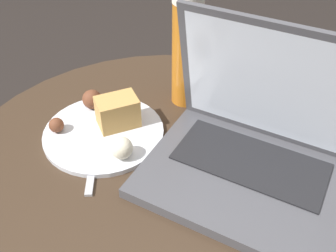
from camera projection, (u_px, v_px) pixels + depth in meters
table at (167, 212)px, 0.74m from camera, size 0.75×0.75×0.53m
laptop at (252, 148)px, 0.62m from camera, size 0.33×0.26×0.25m
beer_glass at (187, 50)px, 0.74m from camera, size 0.06×0.06×0.23m
snack_plate at (107, 125)px, 0.72m from camera, size 0.22×0.22×0.07m
fork at (96, 147)px, 0.69m from camera, size 0.13×0.17×0.00m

